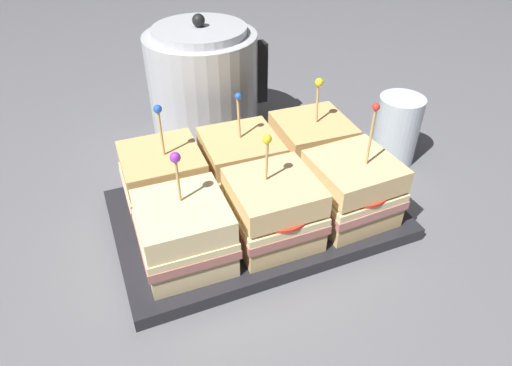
# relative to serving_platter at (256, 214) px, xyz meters

# --- Properties ---
(ground_plane) EXTENTS (6.00, 6.00, 0.00)m
(ground_plane) POSITION_rel_serving_platter_xyz_m (0.00, 0.00, -0.01)
(ground_plane) COLOR slate
(serving_platter) EXTENTS (0.38, 0.24, 0.02)m
(serving_platter) POSITION_rel_serving_platter_xyz_m (0.00, 0.00, 0.00)
(serving_platter) COLOR #232328
(serving_platter) RESTS_ON ground_plane
(sandwich_front_left) EXTENTS (0.11, 0.11, 0.15)m
(sandwich_front_left) POSITION_rel_serving_platter_xyz_m (-0.11, -0.05, 0.05)
(sandwich_front_left) COLOR beige
(sandwich_front_left) RESTS_ON serving_platter
(sandwich_front_center) EXTENTS (0.10, 0.11, 0.15)m
(sandwich_front_center) POSITION_rel_serving_platter_xyz_m (0.00, -0.06, 0.05)
(sandwich_front_center) COLOR #DBB77A
(sandwich_front_center) RESTS_ON serving_platter
(sandwich_front_right) EXTENTS (0.11, 0.11, 0.17)m
(sandwich_front_right) POSITION_rel_serving_platter_xyz_m (0.11, -0.06, 0.05)
(sandwich_front_right) COLOR #DBB77A
(sandwich_front_right) RESTS_ON serving_platter
(sandwich_back_left) EXTENTS (0.11, 0.11, 0.16)m
(sandwich_back_left) POSITION_rel_serving_platter_xyz_m (-0.11, 0.05, 0.05)
(sandwich_back_left) COLOR tan
(sandwich_back_left) RESTS_ON serving_platter
(sandwich_back_center) EXTENTS (0.11, 0.11, 0.15)m
(sandwich_back_center) POSITION_rel_serving_platter_xyz_m (0.00, 0.06, 0.05)
(sandwich_back_center) COLOR tan
(sandwich_back_center) RESTS_ON serving_platter
(sandwich_back_right) EXTENTS (0.11, 0.11, 0.15)m
(sandwich_back_right) POSITION_rel_serving_platter_xyz_m (0.11, 0.05, 0.05)
(sandwich_back_right) COLOR tan
(sandwich_back_right) RESTS_ON serving_platter
(kettle_steel) EXTENTS (0.20, 0.18, 0.21)m
(kettle_steel) POSITION_rel_serving_platter_xyz_m (0.01, 0.25, 0.08)
(kettle_steel) COLOR #B7BABF
(kettle_steel) RESTS_ON ground_plane
(drinking_glass) EXTENTS (0.07, 0.07, 0.11)m
(drinking_glass) POSITION_rel_serving_platter_xyz_m (0.26, 0.06, 0.05)
(drinking_glass) COLOR silver
(drinking_glass) RESTS_ON ground_plane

